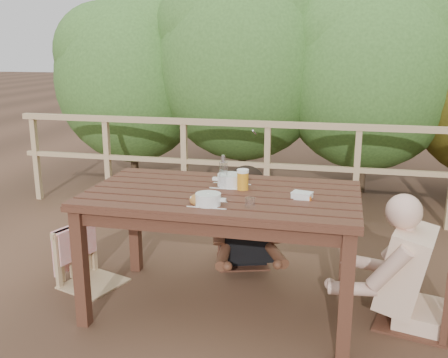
% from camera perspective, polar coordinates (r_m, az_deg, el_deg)
% --- Properties ---
extents(ground, '(60.00, 60.00, 0.00)m').
position_cam_1_polar(ground, '(3.61, -0.19, -14.17)').
color(ground, brown).
rests_on(ground, ground).
extents(table, '(1.76, 0.99, 0.81)m').
position_cam_1_polar(table, '(3.43, -0.19, -8.21)').
color(table, '#3F2217').
rests_on(table, ground).
extents(chair_left, '(0.52, 0.52, 0.82)m').
position_cam_1_polar(chair_left, '(3.87, -14.85, -5.96)').
color(chair_left, tan).
rests_on(chair_left, ground).
extents(chair_far, '(0.51, 0.51, 0.82)m').
position_cam_1_polar(chair_far, '(4.13, 2.14, -4.13)').
color(chair_far, '#3F2217').
rests_on(chair_far, ground).
extents(chair_right, '(0.57, 0.57, 0.94)m').
position_cam_1_polar(chair_right, '(3.44, 21.26, -8.00)').
color(chair_right, '#3F2217').
rests_on(chair_right, ground).
extents(woman, '(0.70, 0.77, 1.30)m').
position_cam_1_polar(woman, '(4.08, 2.22, -0.83)').
color(woman, black).
rests_on(woman, ground).
extents(diner_right, '(0.81, 0.72, 1.40)m').
position_cam_1_polar(diner_right, '(3.37, 22.13, -4.43)').
color(diner_right, beige).
rests_on(diner_right, ground).
extents(railing, '(5.60, 0.10, 1.01)m').
position_cam_1_polar(railing, '(5.27, 4.88, 1.06)').
color(railing, tan).
rests_on(railing, ground).
extents(hedge_row, '(6.60, 1.60, 3.80)m').
position_cam_1_polar(hedge_row, '(6.28, 10.62, 15.88)').
color(hedge_row, '#375E26').
rests_on(hedge_row, ground).
extents(soup_near, '(0.26, 0.26, 0.09)m').
position_cam_1_polar(soup_near, '(3.01, -1.80, -2.43)').
color(soup_near, silver).
rests_on(soup_near, table).
extents(soup_far, '(0.29, 0.29, 0.10)m').
position_cam_1_polar(soup_far, '(3.42, 0.71, -0.24)').
color(soup_far, white).
rests_on(soup_far, table).
extents(bread_roll, '(0.13, 0.10, 0.08)m').
position_cam_1_polar(bread_roll, '(3.03, -2.71, -2.40)').
color(bread_roll, '#A57C3A').
rests_on(bread_roll, table).
extents(beer_glass, '(0.08, 0.08, 0.15)m').
position_cam_1_polar(beer_glass, '(3.32, 2.13, -0.19)').
color(beer_glass, orange).
rests_on(beer_glass, table).
extents(bottle, '(0.06, 0.06, 0.24)m').
position_cam_1_polar(bottle, '(3.34, -0.08, 0.70)').
color(bottle, silver).
rests_on(bottle, table).
extents(tumbler, '(0.06, 0.06, 0.07)m').
position_cam_1_polar(tumbler, '(2.98, 2.94, -2.78)').
color(tumbler, silver).
rests_on(tumbler, table).
extents(butter_tub, '(0.14, 0.11, 0.05)m').
position_cam_1_polar(butter_tub, '(3.18, 8.79, -1.94)').
color(butter_tub, white).
rests_on(butter_tub, table).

